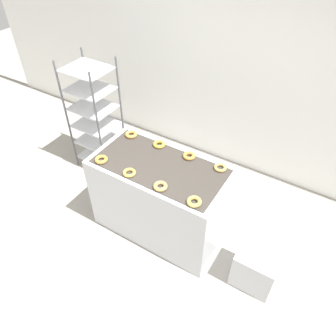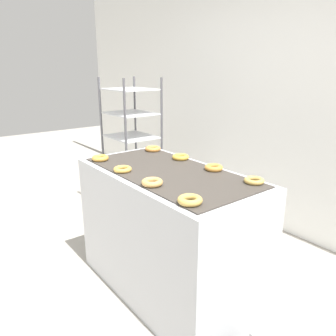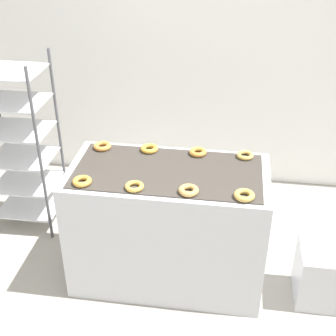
# 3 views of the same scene
# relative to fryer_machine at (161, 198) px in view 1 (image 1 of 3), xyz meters

# --- Properties ---
(ground_plane) EXTENTS (14.00, 14.00, 0.00)m
(ground_plane) POSITION_rel_fryer_machine_xyz_m (-0.00, -0.60, -0.47)
(ground_plane) COLOR #9E998E
(wall_back) EXTENTS (8.00, 0.05, 2.80)m
(wall_back) POSITION_rel_fryer_machine_xyz_m (-0.00, 1.52, 0.93)
(wall_back) COLOR white
(wall_back) RESTS_ON ground_plane
(fryer_machine) EXTENTS (1.37, 0.71, 0.93)m
(fryer_machine) POSITION_rel_fryer_machine_xyz_m (0.00, 0.00, 0.00)
(fryer_machine) COLOR #B7BABF
(fryer_machine) RESTS_ON ground_plane
(baking_rack_cart) EXTENTS (0.54, 0.46, 1.51)m
(baking_rack_cart) POSITION_rel_fryer_machine_xyz_m (-1.31, 0.51, 0.30)
(baking_rack_cart) COLOR #4C4C51
(baking_rack_cart) RESTS_ON ground_plane
(glaze_bin) EXTENTS (0.39, 0.37, 0.43)m
(glaze_bin) POSITION_rel_fryer_machine_xyz_m (1.14, -0.07, -0.25)
(glaze_bin) COLOR #B7BABF
(glaze_bin) RESTS_ON ground_plane
(donut_near_left) EXTENTS (0.13, 0.13, 0.04)m
(donut_near_left) POSITION_rel_fryer_machine_xyz_m (-0.53, -0.24, 0.48)
(donut_near_left) COLOR #C28B38
(donut_near_left) RESTS_ON fryer_machine
(donut_near_midleft) EXTENTS (0.12, 0.12, 0.03)m
(donut_near_midleft) POSITION_rel_fryer_machine_xyz_m (-0.18, -0.25, 0.48)
(donut_near_midleft) COLOR gold
(donut_near_midleft) RESTS_ON fryer_machine
(donut_near_midright) EXTENTS (0.13, 0.13, 0.04)m
(donut_near_midright) POSITION_rel_fryer_machine_xyz_m (0.17, -0.25, 0.48)
(donut_near_midright) COLOR tan
(donut_near_midright) RESTS_ON fryer_machine
(donut_near_right) EXTENTS (0.13, 0.13, 0.04)m
(donut_near_right) POSITION_rel_fryer_machine_xyz_m (0.51, -0.25, 0.48)
(donut_near_right) COLOR tan
(donut_near_right) RESTS_ON fryer_machine
(donut_far_left) EXTENTS (0.13, 0.13, 0.04)m
(donut_far_left) POSITION_rel_fryer_machine_xyz_m (-0.52, 0.25, 0.48)
(donut_far_left) COLOR #C8833B
(donut_far_left) RESTS_ON fryer_machine
(donut_far_midleft) EXTENTS (0.13, 0.13, 0.04)m
(donut_far_midleft) POSITION_rel_fryer_machine_xyz_m (-0.18, 0.26, 0.48)
(donut_far_midleft) COLOR gold
(donut_far_midleft) RESTS_ON fryer_machine
(donut_far_midright) EXTENTS (0.13, 0.13, 0.04)m
(donut_far_midright) POSITION_rel_fryer_machine_xyz_m (0.18, 0.26, 0.48)
(donut_far_midright) COLOR #C38336
(donut_far_midright) RESTS_ON fryer_machine
(donut_far_right) EXTENTS (0.12, 0.12, 0.03)m
(donut_far_right) POSITION_rel_fryer_machine_xyz_m (0.51, 0.26, 0.48)
(donut_far_right) COLOR tan
(donut_far_right) RESTS_ON fryer_machine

